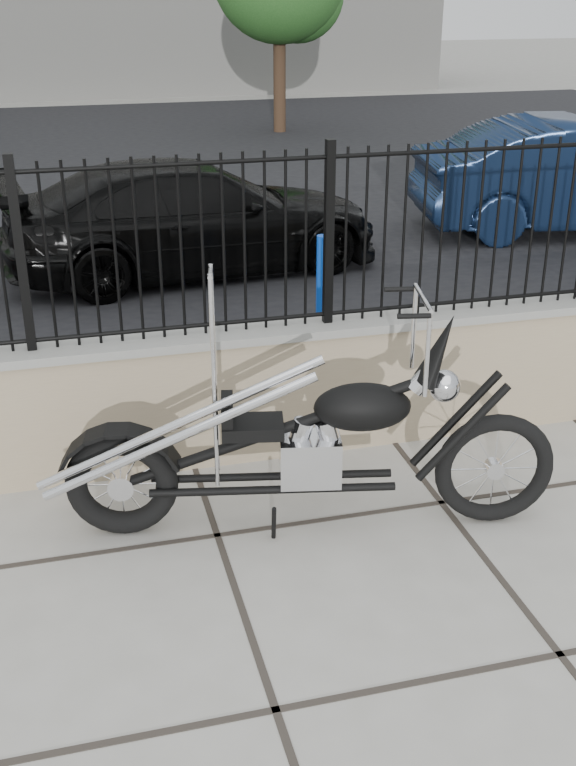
{
  "coord_description": "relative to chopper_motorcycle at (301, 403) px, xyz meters",
  "views": [
    {
      "loc": [
        -0.76,
        -3.12,
        3.16
      ],
      "look_at": [
        0.53,
        1.77,
        0.86
      ],
      "focal_mm": 42.0,
      "sensor_mm": 36.0,
      "label": 1
    }
  ],
  "objects": [
    {
      "name": "chopper_motorcycle",
      "position": [
        0.0,
        0.0,
        0.0
      ],
      "size": [
        2.92,
        1.07,
        1.72
      ],
      "primitive_type": null,
      "rotation": [
        0.0,
        0.0,
        -0.2
      ],
      "color": "black",
      "rests_on": "ground_plane"
    },
    {
      "name": "retaining_wall",
      "position": [
        -0.53,
        1.03,
        -0.38
      ],
      "size": [
        14.0,
        0.36,
        0.96
      ],
      "primitive_type": "cube",
      "color": "gray",
      "rests_on": "ground_plane"
    },
    {
      "name": "bollard_b",
      "position": [
        1.04,
        2.98,
        -0.35
      ],
      "size": [
        0.13,
        0.13,
        1.03
      ],
      "primitive_type": "cylinder",
      "rotation": [
        0.0,
        0.0,
        -0.07
      ],
      "color": "blue",
      "rests_on": "ground_plane"
    },
    {
      "name": "iron_fence",
      "position": [
        -0.53,
        1.03,
        0.7
      ],
      "size": [
        14.0,
        0.08,
        1.2
      ],
      "primitive_type": "cube",
      "color": "black",
      "rests_on": "retaining_wall"
    },
    {
      "name": "ground_plane",
      "position": [
        -0.53,
        -1.47,
        -0.86
      ],
      "size": [
        90.0,
        90.0,
        0.0
      ],
      "primitive_type": "plane",
      "color": "#99968E",
      "rests_on": "ground"
    },
    {
      "name": "car_black",
      "position": [
        0.24,
        5.54,
        -0.23
      ],
      "size": [
        4.58,
        2.36,
        1.27
      ],
      "primitive_type": "imported",
      "rotation": [
        0.0,
        0.0,
        1.71
      ],
      "color": "black",
      "rests_on": "parking_lot"
    },
    {
      "name": "parking_lot",
      "position": [
        -0.53,
        11.03,
        -0.86
      ],
      "size": [
        30.0,
        30.0,
        0.0
      ],
      "primitive_type": "plane",
      "color": "black",
      "rests_on": "ground"
    }
  ]
}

